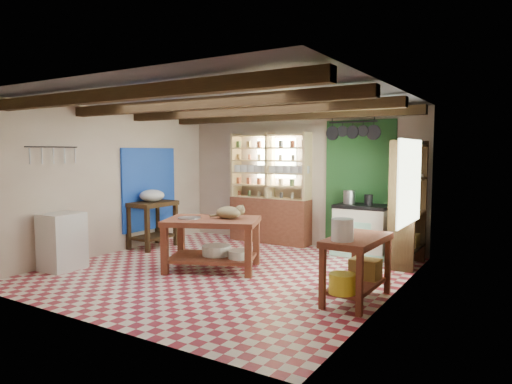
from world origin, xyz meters
The scene contains 30 objects.
floor centered at (0.00, 0.00, -0.01)m, with size 5.00×5.00×0.02m, color maroon.
ceiling centered at (0.00, 0.00, 2.60)m, with size 5.00×5.00×0.02m, color #3F4044.
wall_back centered at (0.00, 2.50, 1.30)m, with size 5.00×0.04×2.60m, color beige.
wall_front centered at (0.00, -2.50, 1.30)m, with size 5.00×0.04×2.60m, color beige.
wall_left centered at (-2.50, 0.00, 1.30)m, with size 0.04×5.00×2.60m, color beige.
wall_right centered at (2.50, 0.00, 1.30)m, with size 0.04×5.00×2.60m, color beige.
ceiling_beams centered at (0.00, 0.00, 2.48)m, with size 5.00×3.80×0.15m, color #352412.
blue_wall_patch centered at (-2.47, 0.90, 1.10)m, with size 0.04×1.40×1.60m, color #1741B2.
green_wall_patch centered at (1.25, 2.47, 1.25)m, with size 1.30×0.04×2.30m, color #205022.
window_back centered at (-0.50, 2.48, 1.70)m, with size 0.90×0.02×0.80m, color silver.
window_right centered at (2.48, 1.00, 1.40)m, with size 0.02×1.30×1.20m, color silver.
utensil_rail centered at (-2.44, -1.20, 1.78)m, with size 0.06×0.90×0.28m, color black.
pot_rack centered at (1.25, 2.05, 2.18)m, with size 0.86×0.12×0.36m, color black.
shelving_unit centered at (-0.55, 2.31, 1.10)m, with size 1.70×0.34×2.20m, color #DEBE80.
tall_rack centered at (2.28, 1.80, 1.00)m, with size 0.40×0.86×2.00m, color #352412.
work_table centered at (-0.24, -0.01, 0.40)m, with size 1.40×0.94×0.80m, color brown.
stove centered at (1.42, 2.15, 0.45)m, with size 0.92×0.62×0.90m, color beige.
prep_table centered at (-2.20, 0.69, 0.44)m, with size 0.60×0.87×0.88m, color #352412.
white_cabinet centered at (-2.22, -1.24, 0.44)m, with size 0.49×0.59×0.88m, color silver.
right_counter centered at (2.18, -0.29, 0.40)m, with size 0.56×1.11×0.80m, color brown.
cat centered at (-0.03, 0.14, 0.89)m, with size 0.42×0.32×0.19m, color #998459.
steel_tray centered at (-0.54, -0.19, 0.81)m, with size 0.35×0.35×0.02m, color #9A9BA2.
basin_large centered at (-0.21, 0.06, 0.29)m, with size 0.44×0.44×0.15m, color silver.
basin_small centered at (0.21, 0.08, 0.27)m, with size 0.35×0.35×0.12m, color silver.
kettle_left centered at (1.17, 2.15, 1.02)m, with size 0.21×0.21×0.24m, color #9A9BA2.
kettle_right centered at (1.52, 2.15, 0.99)m, with size 0.15×0.15×0.18m, color black.
enamel_bowl centered at (-2.20, 0.69, 1.00)m, with size 0.47×0.47×0.23m, color silver.
white_bucket centered at (2.12, -0.63, 0.93)m, with size 0.26×0.26×0.26m, color silver.
wicker_basket centered at (2.19, 0.01, 0.34)m, with size 0.36×0.28×0.25m, color #A08540.
yellow_tub centered at (2.17, -0.74, 0.32)m, with size 0.31×0.31×0.23m, color gold.
Camera 1 is at (4.01, -5.58, 1.82)m, focal length 32.00 mm.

